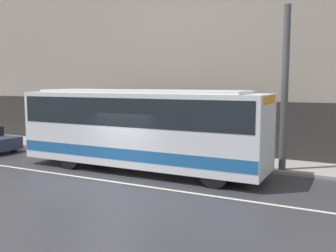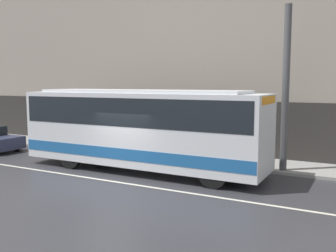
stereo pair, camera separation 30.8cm
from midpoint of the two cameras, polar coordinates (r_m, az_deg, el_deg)
name	(u,v)px [view 2 (the right image)]	position (r m, az deg, el deg)	size (l,w,h in m)	color
ground_plane	(111,181)	(14.35, -8.02, -8.33)	(60.00, 60.00, 0.00)	#333338
sidewalk	(175,156)	(18.77, 1.62, -4.54)	(60.00, 2.64, 0.12)	gray
building_facade	(189,39)	(19.87, 3.61, 13.09)	(60.00, 0.35, 12.29)	gray
lane_stripe	(111,181)	(14.35, -8.02, -8.32)	(54.00, 0.14, 0.01)	beige
transit_bus	(141,125)	(15.63, -3.59, 0.08)	(10.57, 2.57, 3.40)	silver
utility_pole_near	(286,89)	(15.84, 18.02, 5.40)	(0.28, 0.28, 6.64)	#4C4C4F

